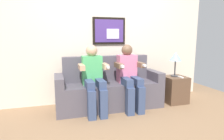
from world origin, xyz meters
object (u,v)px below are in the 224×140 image
side_table_right (175,89)px  spare_remote_on_table (181,77)px  person_on_right (129,74)px  couch (109,90)px  table_lamp (176,58)px  person_on_left (94,77)px

side_table_right → spare_remote_on_table: 0.28m
person_on_right → side_table_right: person_on_right is taller
couch → table_lamp: (1.27, -0.08, 0.55)m
side_table_right → couch: bearing=175.2°
person_on_left → side_table_right: bearing=2.2°
couch → table_lamp: size_ratio=4.01×
person_on_left → side_table_right: size_ratio=2.22×
side_table_right → table_lamp: bearing=91.5°
person_on_left → table_lamp: size_ratio=2.41×
person_on_left → spare_remote_on_table: size_ratio=8.54×
couch → table_lamp: table_lamp is taller
person_on_right → side_table_right: 1.03m
side_table_right → table_lamp: (-0.00, 0.03, 0.61)m
spare_remote_on_table → side_table_right: bearing=109.4°
table_lamp → side_table_right: bearing=-88.5°
person_on_left → person_on_right: same height
spare_remote_on_table → table_lamp: bearing=106.0°
person_on_left → side_table_right: 1.62m
couch → side_table_right: (1.27, -0.11, -0.06)m
person_on_left → spare_remote_on_table: bearing=-1.6°
couch → person_on_left: bearing=-151.7°
couch → spare_remote_on_table: 1.34m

